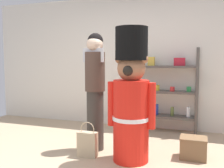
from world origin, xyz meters
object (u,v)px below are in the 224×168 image
shopping_bag (87,144)px  display_crate (193,148)px  teddy_bear_guard (131,98)px  person_shopper (95,86)px  merchandise_shelf (165,89)px

shopping_bag → display_crate: bearing=16.6°
teddy_bear_guard → person_shopper: teddy_bear_guard is taller
person_shopper → shopping_bag: 0.83m
shopping_bag → display_crate: (1.38, 0.41, -0.03)m
merchandise_shelf → person_shopper: bearing=-121.8°
teddy_bear_guard → shopping_bag: size_ratio=3.59×
merchandise_shelf → person_shopper: person_shopper is taller
merchandise_shelf → person_shopper: size_ratio=0.90×
merchandise_shelf → shopping_bag: bearing=-116.3°
teddy_bear_guard → shopping_bag: teddy_bear_guard is taller
person_shopper → shopping_bag: person_shopper is taller
person_shopper → display_crate: bearing=4.0°
merchandise_shelf → teddy_bear_guard: bearing=-98.1°
merchandise_shelf → display_crate: size_ratio=4.37×
shopping_bag → display_crate: shopping_bag is taller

